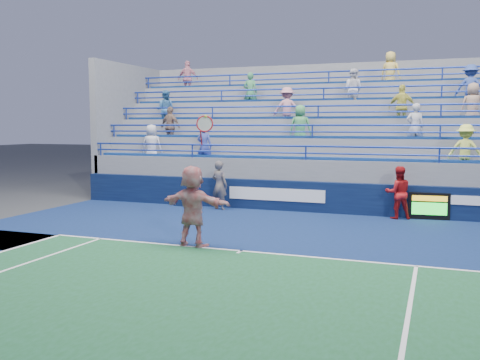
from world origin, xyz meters
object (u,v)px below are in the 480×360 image
at_px(serve_speed_board, 429,206).
at_px(tennis_player, 193,206).
at_px(judge_chair, 183,198).
at_px(line_judge, 219,185).
at_px(ball_girl, 398,193).

height_order(serve_speed_board, tennis_player, tennis_player).
bearing_deg(judge_chair, tennis_player, -61.36).
height_order(judge_chair, tennis_player, tennis_player).
bearing_deg(tennis_player, line_judge, 106.14).
xyz_separation_m(serve_speed_board, line_judge, (-7.27, -0.44, 0.45)).
xyz_separation_m(serve_speed_board, judge_chair, (-8.98, -0.03, -0.16)).
relative_size(serve_speed_board, tennis_player, 0.39).
bearing_deg(serve_speed_board, line_judge, -176.58).
relative_size(serve_speed_board, ball_girl, 0.74).
bearing_deg(ball_girl, tennis_player, 35.64).
distance_m(line_judge, ball_girl, 6.30).
xyz_separation_m(tennis_player, line_judge, (-1.67, 5.78, -0.15)).
height_order(judge_chair, line_judge, line_judge).
bearing_deg(serve_speed_board, judge_chair, -179.80).
xyz_separation_m(judge_chair, ball_girl, (8.00, -0.15, 0.59)).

